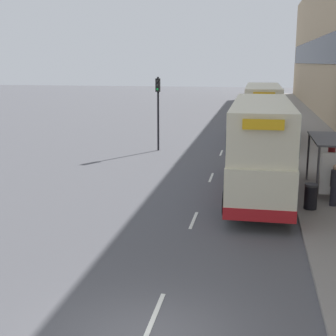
{
  "coord_description": "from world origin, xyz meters",
  "views": [
    {
      "loc": [
        2.22,
        -8.79,
        6.0
      ],
      "look_at": [
        -3.34,
        20.69,
        -0.79
      ],
      "focal_mm": 50.0,
      "sensor_mm": 36.0,
      "label": 1
    }
  ],
  "objects_px": {
    "double_decker_bus_ahead": "(262,112)",
    "traffic_light_far_kerb": "(158,102)",
    "bus_shelter": "(334,155)",
    "double_decker_bus_near": "(260,146)",
    "litter_bin": "(311,196)",
    "pedestrian_1": "(331,159)",
    "car_0": "(256,95)",
    "pedestrian_at_shelter": "(334,185)"
  },
  "relations": [
    {
      "from": "pedestrian_1",
      "to": "litter_bin",
      "type": "relative_size",
      "value": 1.76
    },
    {
      "from": "double_decker_bus_ahead",
      "to": "traffic_light_far_kerb",
      "type": "relative_size",
      "value": 2.2
    },
    {
      "from": "litter_bin",
      "to": "traffic_light_far_kerb",
      "type": "bearing_deg",
      "value": 125.98
    },
    {
      "from": "double_decker_bus_near",
      "to": "double_decker_bus_ahead",
      "type": "relative_size",
      "value": 0.97
    },
    {
      "from": "double_decker_bus_ahead",
      "to": "litter_bin",
      "type": "xyz_separation_m",
      "value": [
        1.88,
        -17.44,
        -1.62
      ]
    },
    {
      "from": "double_decker_bus_ahead",
      "to": "litter_bin",
      "type": "height_order",
      "value": "double_decker_bus_ahead"
    },
    {
      "from": "pedestrian_at_shelter",
      "to": "traffic_light_far_kerb",
      "type": "distance_m",
      "value": 15.53
    },
    {
      "from": "pedestrian_at_shelter",
      "to": "litter_bin",
      "type": "bearing_deg",
      "value": -147.79
    },
    {
      "from": "traffic_light_far_kerb",
      "to": "double_decker_bus_ahead",
      "type": "bearing_deg",
      "value": 35.84
    },
    {
      "from": "double_decker_bus_near",
      "to": "pedestrian_1",
      "type": "relative_size",
      "value": 5.83
    },
    {
      "from": "bus_shelter",
      "to": "double_decker_bus_ahead",
      "type": "height_order",
      "value": "double_decker_bus_ahead"
    },
    {
      "from": "bus_shelter",
      "to": "litter_bin",
      "type": "xyz_separation_m",
      "value": [
        -1.22,
        -2.75,
        -1.21
      ]
    },
    {
      "from": "double_decker_bus_ahead",
      "to": "litter_bin",
      "type": "bearing_deg",
      "value": -83.85
    },
    {
      "from": "pedestrian_at_shelter",
      "to": "litter_bin",
      "type": "height_order",
      "value": "pedestrian_at_shelter"
    },
    {
      "from": "litter_bin",
      "to": "bus_shelter",
      "type": "bearing_deg",
      "value": 66.03
    },
    {
      "from": "double_decker_bus_ahead",
      "to": "traffic_light_far_kerb",
      "type": "height_order",
      "value": "traffic_light_far_kerb"
    },
    {
      "from": "car_0",
      "to": "pedestrian_at_shelter",
      "type": "relative_size",
      "value": 2.42
    },
    {
      "from": "double_decker_bus_near",
      "to": "traffic_light_far_kerb",
      "type": "distance_m",
      "value": 12.22
    },
    {
      "from": "pedestrian_at_shelter",
      "to": "pedestrian_1",
      "type": "height_order",
      "value": "pedestrian_1"
    },
    {
      "from": "car_0",
      "to": "pedestrian_1",
      "type": "xyz_separation_m",
      "value": [
        4.14,
        -52.97,
        0.19
      ]
    },
    {
      "from": "bus_shelter",
      "to": "car_0",
      "type": "xyz_separation_m",
      "value": [
        -3.76,
        56.1,
        -0.99
      ]
    },
    {
      "from": "double_decker_bus_ahead",
      "to": "litter_bin",
      "type": "distance_m",
      "value": 17.61
    },
    {
      "from": "bus_shelter",
      "to": "double_decker_bus_near",
      "type": "xyz_separation_m",
      "value": [
        -3.3,
        -0.46,
        0.41
      ]
    },
    {
      "from": "double_decker_bus_ahead",
      "to": "car_0",
      "type": "bearing_deg",
      "value": 90.91
    },
    {
      "from": "bus_shelter",
      "to": "litter_bin",
      "type": "distance_m",
      "value": 3.24
    },
    {
      "from": "double_decker_bus_near",
      "to": "pedestrian_1",
      "type": "bearing_deg",
      "value": 44.35
    },
    {
      "from": "litter_bin",
      "to": "traffic_light_far_kerb",
      "type": "relative_size",
      "value": 0.21
    },
    {
      "from": "pedestrian_1",
      "to": "car_0",
      "type": "bearing_deg",
      "value": 94.46
    },
    {
      "from": "bus_shelter",
      "to": "litter_bin",
      "type": "height_order",
      "value": "bus_shelter"
    },
    {
      "from": "double_decker_bus_near",
      "to": "pedestrian_at_shelter",
      "type": "distance_m",
      "value": 3.7
    },
    {
      "from": "litter_bin",
      "to": "traffic_light_far_kerb",
      "type": "xyz_separation_m",
      "value": [
        -8.95,
        12.33,
        2.72
      ]
    },
    {
      "from": "bus_shelter",
      "to": "double_decker_bus_near",
      "type": "relative_size",
      "value": 0.39
    },
    {
      "from": "bus_shelter",
      "to": "traffic_light_far_kerb",
      "type": "distance_m",
      "value": 14.06
    },
    {
      "from": "bus_shelter",
      "to": "car_0",
      "type": "height_order",
      "value": "bus_shelter"
    },
    {
      "from": "traffic_light_far_kerb",
      "to": "car_0",
      "type": "bearing_deg",
      "value": 82.15
    },
    {
      "from": "double_decker_bus_ahead",
      "to": "car_0",
      "type": "height_order",
      "value": "double_decker_bus_ahead"
    },
    {
      "from": "car_0",
      "to": "litter_bin",
      "type": "height_order",
      "value": "car_0"
    },
    {
      "from": "car_0",
      "to": "traffic_light_far_kerb",
      "type": "xyz_separation_m",
      "value": [
        -6.41,
        -46.52,
        2.5
      ]
    },
    {
      "from": "car_0",
      "to": "pedestrian_1",
      "type": "relative_size",
      "value": 2.29
    },
    {
      "from": "pedestrian_at_shelter",
      "to": "double_decker_bus_near",
      "type": "bearing_deg",
      "value": 151.38
    },
    {
      "from": "litter_bin",
      "to": "traffic_light_far_kerb",
      "type": "distance_m",
      "value": 15.48
    },
    {
      "from": "double_decker_bus_ahead",
      "to": "traffic_light_far_kerb",
      "type": "distance_m",
      "value": 8.79
    }
  ]
}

